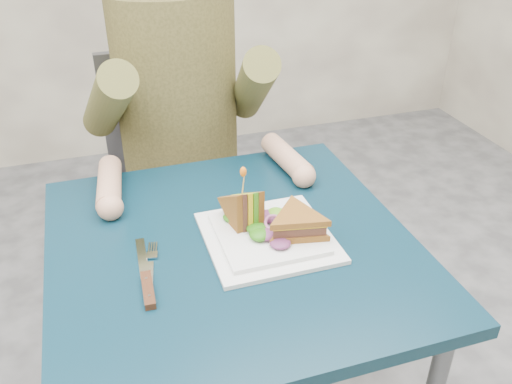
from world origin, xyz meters
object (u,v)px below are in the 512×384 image
object	(u,v)px
sandwich_upright	(244,210)
diner	(177,75)
table	(233,271)
plate	(268,236)
chair	(179,175)
knife	(147,283)
sandwich_flat	(297,224)
fork	(151,271)

from	to	relation	value
sandwich_upright	diner	bearing A→B (deg)	93.95
table	plate	world-z (taller)	plate
chair	plate	size ratio (longest dim) A/B	3.58
table	sandwich_upright	distance (m)	0.14
plate	diner	bearing A→B (deg)	97.55
sandwich_upright	knife	world-z (taller)	sandwich_upright
table	chair	bearing A→B (deg)	90.00
table	sandwich_flat	bearing A→B (deg)	-17.09
fork	knife	distance (m)	0.04
chair	diner	distance (m)	0.39
sandwich_upright	fork	world-z (taller)	sandwich_upright
diner	knife	bearing A→B (deg)	-106.63
plate	sandwich_flat	bearing A→B (deg)	-24.44
table	diner	size ratio (longest dim) A/B	1.01
fork	knife	xyz separation A→B (m)	(-0.01, -0.04, 0.00)
fork	sandwich_flat	bearing A→B (deg)	1.54
knife	chair	bearing A→B (deg)	75.76
chair	diner	bearing A→B (deg)	-90.00
sandwich_flat	knife	world-z (taller)	sandwich_flat
knife	sandwich_upright	bearing A→B (deg)	27.18
chair	knife	xyz separation A→B (m)	(-0.19, -0.75, 0.20)
diner	sandwich_flat	bearing A→B (deg)	-77.56
table	sandwich_flat	distance (m)	0.18
sandwich_upright	fork	xyz separation A→B (m)	(-0.21, -0.08, -0.05)
sandwich_flat	knife	distance (m)	0.32
diner	sandwich_upright	size ratio (longest dim) A/B	5.56
diner	sandwich_flat	size ratio (longest dim) A/B	4.41
plate	sandwich_upright	xyz separation A→B (m)	(-0.04, 0.04, 0.05)
plate	sandwich_flat	size ratio (longest dim) A/B	1.54
plate	fork	world-z (taller)	plate
sandwich_flat	fork	distance (m)	0.31
chair	diner	xyz separation A→B (m)	(-0.00, -0.11, 0.37)
chair	knife	size ratio (longest dim) A/B	4.19
sandwich_flat	knife	bearing A→B (deg)	-171.88
table	fork	xyz separation A→B (m)	(-0.18, -0.05, 0.08)
table	chair	world-z (taller)	chair
plate	sandwich_upright	bearing A→B (deg)	130.82
chair	table	bearing A→B (deg)	-90.00
sandwich_flat	sandwich_upright	xyz separation A→B (m)	(-0.09, 0.07, 0.01)
table	knife	xyz separation A→B (m)	(-0.19, -0.09, 0.09)
table	sandwich_flat	size ratio (longest dim) A/B	4.44
diner	sandwich_flat	world-z (taller)	diner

